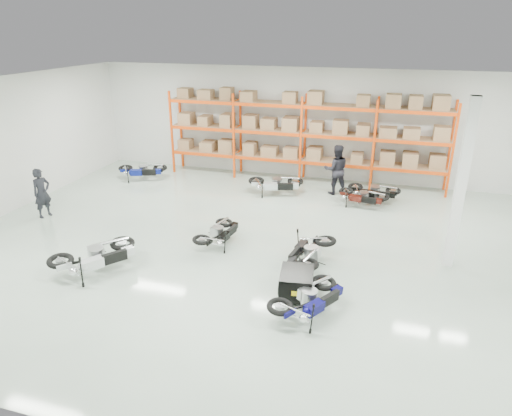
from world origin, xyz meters
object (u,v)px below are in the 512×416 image
(moto_blue_centre, at_px, (310,294))
(moto_back_a, at_px, (142,167))
(moto_touring_right, at_px, (309,247))
(moto_black_far_left, at_px, (219,230))
(moto_silver_left, at_px, (95,252))
(moto_back_b, at_px, (276,180))
(moto_back_c, at_px, (374,188))
(moto_back_d, at_px, (362,194))
(person_back, at_px, (336,170))
(person_left, at_px, (42,193))
(trailer, at_px, (297,283))

(moto_blue_centre, bearing_deg, moto_back_a, -10.58)
(moto_touring_right, bearing_deg, moto_black_far_left, 178.72)
(moto_silver_left, height_order, moto_back_b, moto_silver_left)
(moto_blue_centre, xyz_separation_m, moto_back_c, (0.96, 7.69, -0.03))
(moto_back_c, height_order, moto_back_d, moto_back_c)
(moto_silver_left, xyz_separation_m, moto_black_far_left, (2.49, 2.43, -0.12))
(moto_black_far_left, distance_m, moto_touring_right, 2.80)
(moto_touring_right, distance_m, moto_back_a, 9.60)
(moto_back_a, relative_size, person_back, 0.91)
(moto_touring_right, distance_m, moto_back_b, 5.62)
(moto_back_d, bearing_deg, person_back, 57.72)
(moto_touring_right, bearing_deg, moto_blue_centre, -69.60)
(moto_back_a, distance_m, moto_back_c, 9.40)
(person_back, bearing_deg, moto_silver_left, 40.68)
(moto_black_far_left, xyz_separation_m, person_left, (-6.41, 0.33, 0.35))
(moto_touring_right, height_order, person_left, person_left)
(moto_silver_left, distance_m, moto_back_c, 9.93)
(moto_silver_left, bearing_deg, trailer, -140.22)
(moto_back_d, bearing_deg, moto_back_a, 98.89)
(moto_silver_left, height_order, person_left, person_left)
(moto_back_d, bearing_deg, moto_black_far_left, 150.56)
(moto_blue_centre, xyz_separation_m, moto_back_b, (-2.65, 7.38, 0.02))
(moto_silver_left, height_order, moto_back_d, moto_silver_left)
(moto_touring_right, bearing_deg, moto_back_d, 87.36)
(moto_blue_centre, height_order, person_left, person_left)
(moto_back_a, bearing_deg, moto_back_d, -111.16)
(moto_back_b, bearing_deg, moto_back_d, -109.37)
(moto_silver_left, relative_size, moto_black_far_left, 1.24)
(moto_back_d, height_order, person_left, person_left)
(person_left, bearing_deg, moto_back_c, -48.79)
(moto_black_far_left, distance_m, person_left, 6.43)
(moto_touring_right, xyz_separation_m, trailer, (0.00, -1.60, -0.15))
(trailer, distance_m, moto_back_b, 7.12)
(moto_black_far_left, bearing_deg, moto_back_d, -122.49)
(moto_touring_right, distance_m, moto_back_d, 4.95)
(moto_black_far_left, bearing_deg, moto_back_c, -121.21)
(trailer, bearing_deg, moto_back_d, 73.29)
(moto_touring_right, bearing_deg, moto_back_b, 122.62)
(moto_blue_centre, height_order, person_back, person_back)
(trailer, bearing_deg, moto_back_b, 100.54)
(moto_black_far_left, relative_size, moto_back_a, 0.91)
(person_left, bearing_deg, moto_back_b, -40.60)
(moto_back_d, height_order, person_back, person_back)
(moto_silver_left, relative_size, moto_back_d, 1.26)
(person_back, bearing_deg, moto_back_c, 148.03)
(moto_silver_left, height_order, trailer, moto_silver_left)
(moto_back_a, bearing_deg, trailer, -149.02)
(person_back, bearing_deg, moto_blue_centre, 77.76)
(moto_back_a, distance_m, person_left, 4.61)
(moto_silver_left, distance_m, moto_touring_right, 5.58)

